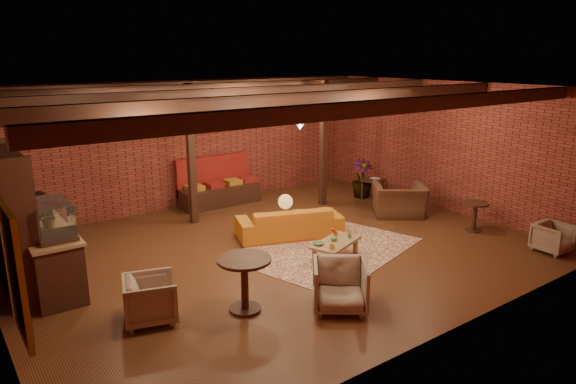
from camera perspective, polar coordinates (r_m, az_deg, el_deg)
floor at (r=10.40m, az=-1.03°, el=-6.43°), size 10.00×10.00×0.00m
ceiling at (r=9.70m, az=-1.12°, el=11.45°), size 10.00×8.00×0.02m
wall_back at (r=13.35m, az=-10.99°, el=5.24°), size 10.00×0.02×3.20m
wall_front at (r=7.14m, az=17.65°, el=-3.68°), size 10.00×0.02×3.20m
wall_right at (r=13.38m, az=16.85°, el=4.89°), size 0.02×8.00×3.20m
ceiling_beams at (r=9.71m, az=-1.12°, el=10.75°), size 9.80×6.40×0.22m
ceiling_pipe at (r=11.07m, az=-5.92°, el=10.00°), size 9.60×0.12×0.12m
post_left at (r=11.85m, az=-10.72°, el=4.04°), size 0.16×0.16×3.20m
post_right at (r=13.16m, az=3.97°, el=5.34°), size 0.16×0.16×3.20m
service_counter at (r=9.55m, az=-25.49°, el=-4.84°), size 0.80×2.50×1.60m
plant_counter at (r=9.63m, az=-25.42°, el=-2.04°), size 0.35×0.39×0.30m
shelving_hutch at (r=9.47m, az=-28.24°, el=-2.78°), size 0.52×2.00×2.40m
chalkboard_menu at (r=6.09m, az=-27.97°, el=-8.03°), size 0.08×0.96×1.46m
banquette at (r=13.44m, az=-7.63°, el=0.66°), size 2.10×0.70×1.00m
service_sign at (r=12.72m, az=-6.94°, el=8.35°), size 0.86×0.06×0.30m
ceiling_spotlights at (r=9.73m, az=-1.11°, el=9.45°), size 6.40×4.40×0.28m
rug at (r=10.47m, az=4.26°, el=-6.29°), size 4.06×3.51×0.01m
sofa at (r=11.04m, az=0.15°, el=-3.34°), size 2.39×1.56×0.65m
coffee_table at (r=9.83m, az=5.26°, el=-5.70°), size 1.22×0.89×0.63m
side_table_lamp at (r=10.77m, az=-0.29°, el=-1.48°), size 0.55×0.55×0.98m
round_table_left at (r=7.87m, az=-4.86°, el=-9.22°), size 0.82×0.82×0.85m
armchair_a at (r=7.91m, az=-15.06°, el=-11.18°), size 0.87×0.90×0.76m
armchair_b at (r=8.01m, az=5.80°, el=-10.06°), size 1.11×1.10×0.84m
armchair_right at (r=12.69m, az=12.26°, el=-0.29°), size 1.43×1.36×1.05m
side_table_book at (r=13.95m, az=9.41°, el=1.23°), size 0.63×0.63×0.59m
round_table_right at (r=12.06m, az=20.06°, el=-2.11°), size 0.56×0.56×0.66m
armchair_far at (r=11.46m, az=27.36°, el=-4.40°), size 0.64×0.60×0.64m
plant_tall at (r=13.99m, az=8.38°, el=5.58°), size 2.09×2.09×3.09m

